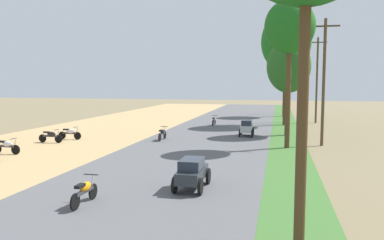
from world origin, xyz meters
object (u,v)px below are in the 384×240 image
Objects in this scene: car_hatchback_silver at (247,127)px; motorbike_ahead_third at (162,133)px; utility_pole_near at (317,79)px; utility_pole_far at (324,80)px; parked_motorbike_fourth at (7,146)px; streetlamp_near at (287,76)px; median_tree_fifth at (285,53)px; streetlamp_mid at (285,82)px; motorbike_ahead_second at (85,190)px; parked_motorbike_sixth at (70,133)px; median_tree_third at (289,67)px; motorbike_ahead_fourth at (214,120)px; median_tree_second at (290,28)px; parked_motorbike_fifth at (51,136)px; median_tree_fourth at (286,42)px; car_sedan_charcoal at (192,172)px.

car_hatchback_silver is 1.11× the size of motorbike_ahead_third.
utility_pole_near is 15.06m from utility_pole_far.
streetlamp_near reaches higher than parked_motorbike_fourth.
car_hatchback_silver is (-3.04, -18.69, -7.04)m from median_tree_fifth.
motorbike_ahead_second is at bearing -99.84° from streetlamp_mid.
streetlamp_mid is 4.11× the size of motorbike_ahead_second.
streetlamp_mid reaches higher than parked_motorbike_sixth.
utility_pole_near reaches higher than utility_pole_far.
streetlamp_near is (0.05, 10.13, -0.55)m from median_tree_third.
motorbike_ahead_second is at bearing -121.59° from utility_pole_far.
median_tree_third is at bearing -38.75° from motorbike_ahead_fourth.
median_tree_second is at bearing 62.48° from motorbike_ahead_second.
parked_motorbike_fourth is 37.52m from streetlamp_mid.
streetlamp_near is at bearing 53.77° from parked_motorbike_fourth.
streetlamp_mid reaches higher than parked_motorbike_fifth.
motorbike_ahead_third is (7.24, 2.78, 0.02)m from parked_motorbike_fifth.
median_tree_fifth reaches higher than streetlamp_near.
motorbike_ahead_third is (-1.76, 14.67, 0.00)m from motorbike_ahead_second.
utility_pole_near reaches higher than streetlamp_near.
car_hatchback_silver is at bearing 149.54° from utility_pole_far.
median_tree_third is at bearing -89.84° from median_tree_fifth.
median_tree_fifth is 24.90m from motorbike_ahead_third.
median_tree_third is 9.97m from motorbike_ahead_fourth.
median_tree_fourth is 1.30× the size of streetlamp_near.
car_hatchback_silver is (13.05, 10.61, 0.19)m from parked_motorbike_fourth.
motorbike_ahead_fourth is at bearing -145.57° from streetlamp_near.
car_hatchback_silver is at bearing -99.23° from median_tree_fifth.
utility_pole_near is (3.16, -6.74, -3.18)m from median_tree_fifth.
median_tree_fourth is 6.09× the size of motorbike_ahead_second.
streetlamp_near is (0.10, -7.22, -2.89)m from median_tree_fifth.
parked_motorbike_fifth is 18.44m from median_tree_third.
streetlamp_near is 0.96× the size of utility_pole_near.
median_tree_third is 17.51m from median_tree_fifth.
median_tree_third is 17.84m from car_sedan_charcoal.
parked_motorbike_sixth is 17.37m from median_tree_third.
median_tree_third is 21.72m from streetlamp_mid.
car_hatchback_silver is at bearing -108.92° from median_tree_fourth.
parked_motorbike_fourth and parked_motorbike_fifth have the same top height.
car_hatchback_silver is (-3.13, -11.47, -4.14)m from streetlamp_near.
car_sedan_charcoal reaches higher than motorbike_ahead_fourth.
car_sedan_charcoal is 22.38m from motorbike_ahead_fourth.
streetlamp_near reaches higher than car_sedan_charcoal.
median_tree_second is at bearing 20.01° from parked_motorbike_fourth.
motorbike_ahead_second is at bearing -83.15° from motorbike_ahead_third.
streetlamp_near is at bearing -89.23° from median_tree_fifth.
streetlamp_mid is at bearing 67.18° from motorbike_ahead_fourth.
median_tree_fifth is 38.17m from motorbike_ahead_second.
motorbike_ahead_fourth is at bearing 52.13° from parked_motorbike_sixth.
car_sedan_charcoal is (-3.95, -16.75, -4.70)m from median_tree_third.
streetlamp_mid is at bearing 60.43° from parked_motorbike_sixth.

